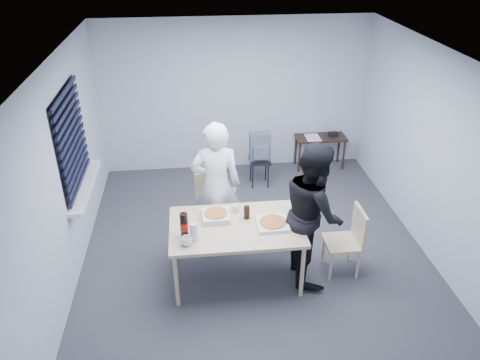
{
  "coord_description": "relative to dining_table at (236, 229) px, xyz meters",
  "views": [
    {
      "loc": [
        -0.76,
        -5.02,
        3.87
      ],
      "look_at": [
        -0.18,
        0.1,
        1.02
      ],
      "focal_mm": 35.0,
      "sensor_mm": 36.0,
      "label": 1
    }
  ],
  "objects": [
    {
      "name": "pizza_box_a",
      "position": [
        -0.22,
        0.18,
        0.1
      ],
      "size": [
        0.32,
        0.32,
        0.08
      ],
      "rotation": [
        0.0,
        0.0,
        0.06
      ],
      "color": "white",
      "rests_on": "dining_table"
    },
    {
      "name": "dining_table",
      "position": [
        0.0,
        0.0,
        0.0
      ],
      "size": [
        1.56,
        0.99,
        0.76
      ],
      "color": "beige",
      "rests_on": "ground"
    },
    {
      "name": "stool",
      "position": [
        0.62,
        2.26,
        -0.34
      ],
      "size": [
        0.34,
        0.34,
        0.47
      ],
      "color": "black",
      "rests_on": "ground"
    },
    {
      "name": "side_table",
      "position": [
        1.78,
        2.8,
        -0.2
      ],
      "size": [
        0.87,
        0.39,
        0.58
      ],
      "color": "black",
      "rests_on": "ground"
    },
    {
      "name": "backpack",
      "position": [
        0.62,
        2.25,
        -0.0
      ],
      "size": [
        0.33,
        0.24,
        0.47
      ],
      "rotation": [
        0.0,
        0.0,
        -0.43
      ],
      "color": "slate",
      "rests_on": "stool"
    },
    {
      "name": "rubber_band",
      "position": [
        0.22,
        -0.33,
        0.06
      ],
      "size": [
        0.06,
        0.06,
        0.0
      ],
      "primitive_type": "torus",
      "rotation": [
        0.0,
        0.0,
        -0.21
      ],
      "color": "red",
      "rests_on": "dining_table"
    },
    {
      "name": "mug_a",
      "position": [
        -0.58,
        -0.31,
        0.11
      ],
      "size": [
        0.17,
        0.17,
        0.1
      ],
      "primitive_type": "imported",
      "rotation": [
        0.0,
        0.0,
        0.52
      ],
      "color": "white",
      "rests_on": "dining_table"
    },
    {
      "name": "person_black",
      "position": [
        0.91,
        -0.02,
        0.19
      ],
      "size": [
        0.47,
        0.86,
        1.77
      ],
      "primitive_type": "imported",
      "rotation": [
        0.0,
        0.0,
        1.57
      ],
      "color": "black",
      "rests_on": "ground"
    },
    {
      "name": "black_box",
      "position": [
        2.0,
        2.8,
        -0.08
      ],
      "size": [
        0.17,
        0.14,
        0.07
      ],
      "primitive_type": "cube",
      "rotation": [
        0.0,
        0.0,
        -0.24
      ],
      "color": "black",
      "rests_on": "side_table"
    },
    {
      "name": "chair_right",
      "position": [
        1.39,
        -0.04,
        -0.19
      ],
      "size": [
        0.42,
        0.42,
        0.89
      ],
      "color": "beige",
      "rests_on": "ground"
    },
    {
      "name": "person_white",
      "position": [
        -0.18,
        0.73,
        0.19
      ],
      "size": [
        0.65,
        0.42,
        1.77
      ],
      "primitive_type": "imported",
      "rotation": [
        0.0,
        0.0,
        3.14
      ],
      "color": "white",
      "rests_on": "ground"
    },
    {
      "name": "pizza_box_b",
      "position": [
        0.42,
        -0.04,
        0.08
      ],
      "size": [
        0.36,
        0.36,
        0.05
      ],
      "rotation": [
        0.0,
        0.0,
        -0.22
      ],
      "color": "white",
      "rests_on": "dining_table"
    },
    {
      "name": "plastic_cups",
      "position": [
        -0.49,
        -0.22,
        0.16
      ],
      "size": [
        0.1,
        0.1,
        0.21
      ],
      "primitive_type": "cylinder",
      "rotation": [
        0.0,
        0.0,
        0.18
      ],
      "color": "silver",
      "rests_on": "dining_table"
    },
    {
      "name": "soda_bottle",
      "position": [
        -0.6,
        -0.14,
        0.2
      ],
      "size": [
        0.09,
        0.09,
        0.3
      ],
      "rotation": [
        0.0,
        0.0,
        -0.23
      ],
      "color": "black",
      "rests_on": "dining_table"
    },
    {
      "name": "cola_glass",
      "position": [
        0.14,
        0.14,
        0.14
      ],
      "size": [
        0.08,
        0.08,
        0.16
      ],
      "primitive_type": "cylinder",
      "rotation": [
        0.0,
        0.0,
        0.08
      ],
      "color": "black",
      "rests_on": "dining_table"
    },
    {
      "name": "papers",
      "position": [
        1.63,
        2.77,
        -0.11
      ],
      "size": [
        0.36,
        0.4,
        0.01
      ],
      "primitive_type": "cube",
      "rotation": [
        0.0,
        0.0,
        0.43
      ],
      "color": "white",
      "rests_on": "side_table"
    },
    {
      "name": "chair_far",
      "position": [
        -0.25,
        0.97,
        -0.19
      ],
      "size": [
        0.42,
        0.42,
        0.89
      ],
      "color": "beige",
      "rests_on": "ground"
    },
    {
      "name": "room",
      "position": [
        -1.9,
        0.92,
        0.74
      ],
      "size": [
        5.0,
        5.0,
        5.0
      ],
      "color": "#343338",
      "rests_on": "ground"
    },
    {
      "name": "mug_b",
      "position": [
        0.02,
        0.3,
        0.11
      ],
      "size": [
        0.1,
        0.1,
        0.09
      ],
      "primitive_type": "imported",
      "color": "white",
      "rests_on": "dining_table"
    }
  ]
}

